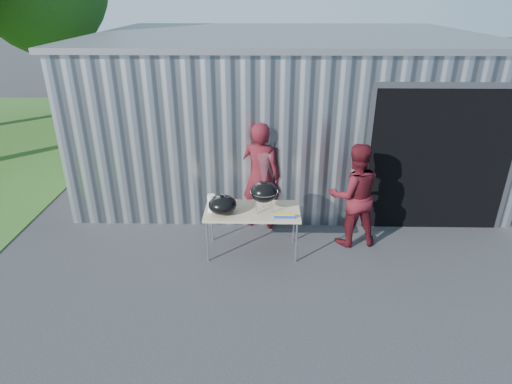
{
  "coord_description": "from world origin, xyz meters",
  "views": [
    {
      "loc": [
        0.32,
        -5.17,
        3.85
      ],
      "look_at": [
        0.2,
        0.86,
        1.05
      ],
      "focal_mm": 30.0,
      "sensor_mm": 36.0,
      "label": 1
    }
  ],
  "objects_px": {
    "folding_table": "(252,212)",
    "person_cook": "(260,176)",
    "person_bystander": "(354,195)",
    "kettle_grill": "(264,187)"
  },
  "relations": [
    {
      "from": "kettle_grill",
      "to": "folding_table",
      "type": "bearing_deg",
      "value": 168.16
    },
    {
      "from": "person_bystander",
      "to": "kettle_grill",
      "type": "bearing_deg",
      "value": 5.74
    },
    {
      "from": "folding_table",
      "to": "person_bystander",
      "type": "relative_size",
      "value": 0.85
    },
    {
      "from": "person_cook",
      "to": "person_bystander",
      "type": "distance_m",
      "value": 1.63
    },
    {
      "from": "folding_table",
      "to": "kettle_grill",
      "type": "distance_m",
      "value": 0.5
    },
    {
      "from": "person_cook",
      "to": "person_bystander",
      "type": "xyz_separation_m",
      "value": [
        1.53,
        -0.55,
        -0.09
      ]
    },
    {
      "from": "kettle_grill",
      "to": "person_cook",
      "type": "xyz_separation_m",
      "value": [
        -0.07,
        0.9,
        -0.2
      ]
    },
    {
      "from": "kettle_grill",
      "to": "person_bystander",
      "type": "bearing_deg",
      "value": 13.37
    },
    {
      "from": "folding_table",
      "to": "person_cook",
      "type": "xyz_separation_m",
      "value": [
        0.11,
        0.86,
        0.26
      ]
    },
    {
      "from": "folding_table",
      "to": "person_cook",
      "type": "relative_size",
      "value": 0.77
    }
  ]
}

